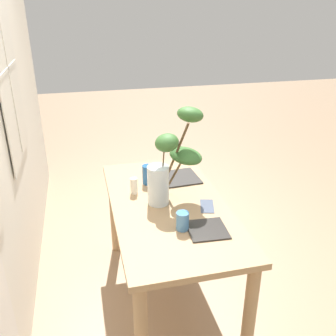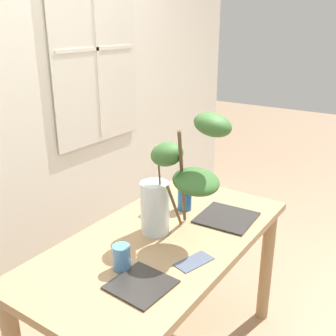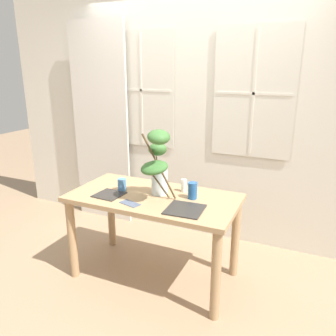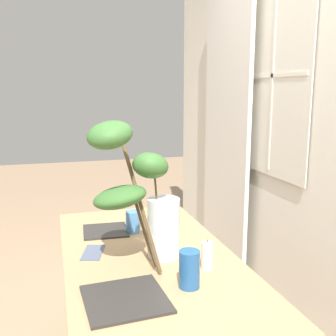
{
  "view_description": "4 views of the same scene",
  "coord_description": "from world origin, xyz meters",
  "px_view_note": "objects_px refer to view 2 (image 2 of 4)",
  "views": [
    {
      "loc": [
        -2.06,
        0.51,
        2.0
      ],
      "look_at": [
        0.0,
        0.0,
        1.03
      ],
      "focal_mm": 39.75,
      "sensor_mm": 36.0,
      "label": 1
    },
    {
      "loc": [
        -1.39,
        -0.97,
        1.76
      ],
      "look_at": [
        0.08,
        0.02,
        1.1
      ],
      "focal_mm": 42.88,
      "sensor_mm": 36.0,
      "label": 2
    },
    {
      "loc": [
        1.19,
        -2.34,
        1.82
      ],
      "look_at": [
        0.09,
        0.11,
        1.0
      ],
      "focal_mm": 35.34,
      "sensor_mm": 36.0,
      "label": 3
    },
    {
      "loc": [
        1.6,
        -0.38,
        1.49
      ],
      "look_at": [
        0.01,
        0.09,
        1.17
      ],
      "focal_mm": 42.16,
      "sensor_mm": 36.0,
      "label": 4
    }
  ],
  "objects_px": {
    "dining_table": "(162,260)",
    "pillar_candle": "(153,202)",
    "vase_with_branches": "(177,180)",
    "drinking_glass_blue_left": "(122,257)",
    "drinking_glass_blue_right": "(185,197)",
    "plate_square_right": "(226,218)",
    "plate_square_left": "(141,285)"
  },
  "relations": [
    {
      "from": "plate_square_left",
      "to": "pillar_candle",
      "type": "bearing_deg",
      "value": 31.67
    },
    {
      "from": "dining_table",
      "to": "plate_square_right",
      "type": "height_order",
      "value": "plate_square_right"
    },
    {
      "from": "vase_with_branches",
      "to": "drinking_glass_blue_left",
      "type": "distance_m",
      "value": 0.44
    },
    {
      "from": "plate_square_left",
      "to": "plate_square_right",
      "type": "distance_m",
      "value": 0.71
    },
    {
      "from": "dining_table",
      "to": "plate_square_right",
      "type": "xyz_separation_m",
      "value": [
        0.35,
        -0.17,
        0.13
      ]
    },
    {
      "from": "dining_table",
      "to": "plate_square_left",
      "type": "height_order",
      "value": "plate_square_left"
    },
    {
      "from": "drinking_glass_blue_left",
      "to": "vase_with_branches",
      "type": "bearing_deg",
      "value": -5.06
    },
    {
      "from": "plate_square_left",
      "to": "drinking_glass_blue_left",
      "type": "bearing_deg",
      "value": 71.51
    },
    {
      "from": "plate_square_left",
      "to": "drinking_glass_blue_right",
      "type": "bearing_deg",
      "value": 18.0
    },
    {
      "from": "plate_square_left",
      "to": "dining_table",
      "type": "bearing_deg",
      "value": 22.35
    },
    {
      "from": "vase_with_branches",
      "to": "drinking_glass_blue_right",
      "type": "height_order",
      "value": "vase_with_branches"
    },
    {
      "from": "dining_table",
      "to": "pillar_candle",
      "type": "height_order",
      "value": "pillar_candle"
    },
    {
      "from": "plate_square_left",
      "to": "pillar_candle",
      "type": "relative_size",
      "value": 1.78
    },
    {
      "from": "dining_table",
      "to": "plate_square_left",
      "type": "distance_m",
      "value": 0.4
    },
    {
      "from": "vase_with_branches",
      "to": "plate_square_left",
      "type": "bearing_deg",
      "value": -166.01
    },
    {
      "from": "vase_with_branches",
      "to": "pillar_candle",
      "type": "xyz_separation_m",
      "value": [
        0.14,
        0.24,
        -0.23
      ]
    },
    {
      "from": "pillar_candle",
      "to": "drinking_glass_blue_right",
      "type": "bearing_deg",
      "value": -44.02
    },
    {
      "from": "vase_with_branches",
      "to": "drinking_glass_blue_left",
      "type": "height_order",
      "value": "vase_with_branches"
    },
    {
      "from": "vase_with_branches",
      "to": "plate_square_right",
      "type": "distance_m",
      "value": 0.42
    },
    {
      "from": "dining_table",
      "to": "drinking_glass_blue_right",
      "type": "relative_size",
      "value": 10.17
    },
    {
      "from": "vase_with_branches",
      "to": "plate_square_right",
      "type": "height_order",
      "value": "vase_with_branches"
    },
    {
      "from": "vase_with_branches",
      "to": "drinking_glass_blue_right",
      "type": "relative_size",
      "value": 4.43
    },
    {
      "from": "dining_table",
      "to": "vase_with_branches",
      "type": "bearing_deg",
      "value": -32.72
    },
    {
      "from": "drinking_glass_blue_left",
      "to": "drinking_glass_blue_right",
      "type": "distance_m",
      "value": 0.64
    },
    {
      "from": "dining_table",
      "to": "pillar_candle",
      "type": "bearing_deg",
      "value": 44.43
    },
    {
      "from": "dining_table",
      "to": "plate_square_left",
      "type": "relative_size",
      "value": 6.42
    },
    {
      "from": "drinking_glass_blue_right",
      "to": "vase_with_branches",
      "type": "bearing_deg",
      "value": -155.97
    },
    {
      "from": "dining_table",
      "to": "vase_with_branches",
      "type": "xyz_separation_m",
      "value": [
        0.06,
        -0.04,
        0.41
      ]
    },
    {
      "from": "plate_square_right",
      "to": "plate_square_left",
      "type": "bearing_deg",
      "value": 178.06
    },
    {
      "from": "plate_square_left",
      "to": "pillar_candle",
      "type": "height_order",
      "value": "pillar_candle"
    },
    {
      "from": "dining_table",
      "to": "plate_square_left",
      "type": "bearing_deg",
      "value": -157.65
    },
    {
      "from": "drinking_glass_blue_right",
      "to": "plate_square_right",
      "type": "relative_size",
      "value": 0.51
    }
  ]
}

